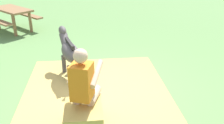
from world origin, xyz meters
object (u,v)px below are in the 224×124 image
(person_seated, at_px, (85,85))
(pony_standing, at_px, (69,51))
(picnic_bench, at_px, (13,14))
(hay_bale, at_px, (84,119))

(person_seated, bearing_deg, pony_standing, 10.79)
(pony_standing, height_order, picnic_bench, pony_standing)
(pony_standing, distance_m, picnic_bench, 4.05)
(pony_standing, bearing_deg, picnic_bench, 30.08)
(picnic_bench, bearing_deg, hay_bale, -156.52)
(person_seated, height_order, pony_standing, person_seated)
(person_seated, distance_m, pony_standing, 1.70)
(person_seated, bearing_deg, hay_bale, 167.52)
(hay_bale, height_order, person_seated, person_seated)
(picnic_bench, bearing_deg, pony_standing, -149.92)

